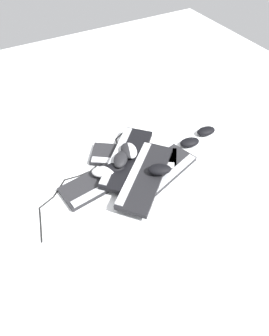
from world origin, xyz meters
TOP-DOWN VIEW (x-y plane):
  - ground_plane at (0.00, 0.00)m, footprint 3.20×3.20m
  - keyboard_0 at (0.12, 0.06)m, footprint 0.46×0.20m
  - keyboard_1 at (-0.12, 0.16)m, footprint 0.46×0.28m
  - keyboard_2 at (-0.07, -0.01)m, footprint 0.45×0.38m
  - keyboard_3 at (-0.04, 0.16)m, footprint 0.43×0.40m
  - keyboard_4 at (-0.03, 0.01)m, footprint 0.42×0.42m
  - mouse_0 at (0.12, 0.04)m, footprint 0.13×0.11m
  - mouse_1 at (0.02, 0.03)m, footprint 0.12×0.13m
  - mouse_2 at (-0.53, 0.01)m, footprint 0.12×0.08m
  - mouse_3 at (-0.39, 0.04)m, footprint 0.12×0.08m
  - mouse_4 at (-0.04, -0.01)m, footprint 0.09×0.12m
  - mouse_5 at (-0.11, 0.18)m, footprint 0.13×0.11m
  - mouse_6 at (0.06, 0.04)m, footprint 0.13×0.10m
  - mouse_7 at (-0.05, -0.00)m, footprint 0.09×0.12m
  - cable_0 at (0.20, -0.03)m, footprint 0.65×0.47m

SIDE VIEW (x-z plane):
  - ground_plane at x=0.00m, z-range 0.00..0.00m
  - cable_0 at x=0.20m, z-range 0.00..0.01m
  - keyboard_0 at x=0.12m, z-range 0.00..0.03m
  - keyboard_1 at x=-0.12m, z-range 0.00..0.03m
  - keyboard_2 at x=-0.07m, z-range 0.00..0.03m
  - mouse_2 at x=-0.53m, z-range 0.00..0.04m
  - mouse_3 at x=-0.39m, z-range 0.00..0.04m
  - keyboard_3 at x=-0.04m, z-range 0.03..0.06m
  - keyboard_4 at x=-0.03m, z-range 0.03..0.06m
  - mouse_0 at x=0.12m, z-range 0.03..0.07m
  - mouse_6 at x=0.06m, z-range 0.03..0.07m
  - mouse_1 at x=0.02m, z-range 0.06..0.10m
  - mouse_4 at x=-0.04m, z-range 0.06..0.10m
  - mouse_5 at x=-0.11m, z-range 0.06..0.10m
  - mouse_7 at x=-0.05m, z-range 0.06..0.10m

